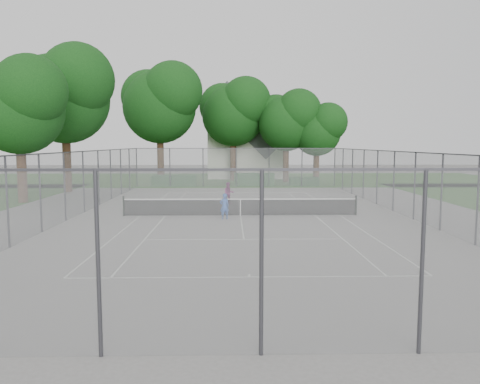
{
  "coord_description": "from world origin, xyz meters",
  "views": [
    {
      "loc": [
        -0.58,
        -25.44,
        3.98
      ],
      "look_at": [
        0.0,
        1.0,
        1.2
      ],
      "focal_mm": 35.0,
      "sensor_mm": 36.0,
      "label": 1
    }
  ],
  "objects_px": {
    "tennis_net": "(240,206)",
    "girl_player": "(224,206)",
    "house": "(246,140)",
    "woman_player": "(229,193)"
  },
  "relations": [
    {
      "from": "tennis_net",
      "to": "house",
      "type": "relative_size",
      "value": 1.22
    },
    {
      "from": "tennis_net",
      "to": "girl_player",
      "type": "height_order",
      "value": "girl_player"
    },
    {
      "from": "house",
      "to": "woman_player",
      "type": "height_order",
      "value": "house"
    },
    {
      "from": "tennis_net",
      "to": "girl_player",
      "type": "xyz_separation_m",
      "value": [
        -0.86,
        -1.2,
        0.17
      ]
    },
    {
      "from": "house",
      "to": "woman_player",
      "type": "bearing_deg",
      "value": -94.63
    },
    {
      "from": "house",
      "to": "tennis_net",
      "type": "bearing_deg",
      "value": -92.51
    },
    {
      "from": "house",
      "to": "girl_player",
      "type": "xyz_separation_m",
      "value": [
        -2.12,
        -29.95,
        -3.58
      ]
    },
    {
      "from": "tennis_net",
      "to": "girl_player",
      "type": "bearing_deg",
      "value": -125.68
    },
    {
      "from": "woman_player",
      "to": "tennis_net",
      "type": "bearing_deg",
      "value": -95.39
    },
    {
      "from": "tennis_net",
      "to": "girl_player",
      "type": "relative_size",
      "value": 9.45
    }
  ]
}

